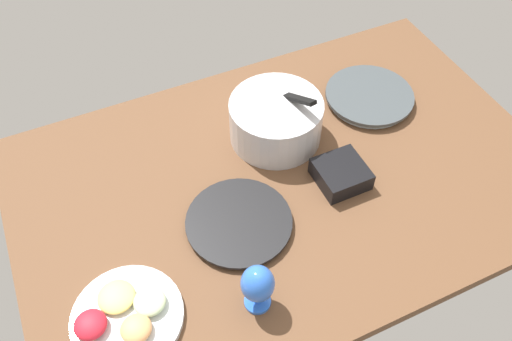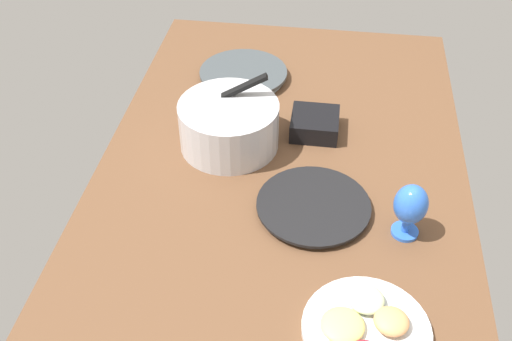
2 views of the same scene
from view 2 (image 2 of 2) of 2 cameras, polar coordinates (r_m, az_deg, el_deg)
name	(u,v)px [view 2 (image 2 of 2)]	position (r cm, az deg, el deg)	size (l,w,h in cm)	color
ground_plane	(283,164)	(175.81, 2.54, 0.62)	(160.00, 104.00, 4.00)	brown
dinner_plate_left	(313,207)	(158.74, 5.43, -3.40)	(29.93, 29.93, 2.23)	#4C4C51
dinner_plate_right	(243,75)	(208.26, -1.20, 9.03)	(29.78, 29.78, 3.05)	silver
mixing_bowl	(229,124)	(175.20, -2.57, 4.44)	(28.99, 28.99, 20.85)	silver
fruit_platter	(366,329)	(135.08, 10.33, -14.45)	(27.84, 27.84, 5.41)	silver
hurricane_glass_blue	(410,206)	(151.06, 14.36, -3.28)	(8.35, 8.35, 15.45)	blue
square_bowl_black	(315,123)	(183.29, 5.56, 4.48)	(14.20, 14.20, 5.93)	black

